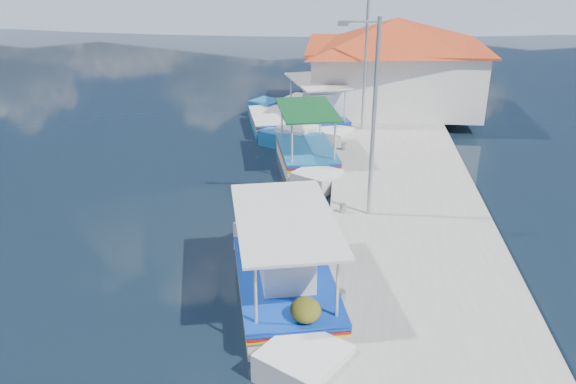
{
  "coord_description": "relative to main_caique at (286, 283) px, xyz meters",
  "views": [
    {
      "loc": [
        3.63,
        -15.1,
        8.54
      ],
      "look_at": [
        2.1,
        1.62,
        1.3
      ],
      "focal_mm": 37.21,
      "sensor_mm": 36.0,
      "label": 1
    }
  ],
  "objects": [
    {
      "name": "caique_far",
      "position": [
        0.05,
        15.04,
        -0.04
      ],
      "size": [
        3.7,
        6.81,
        2.53
      ],
      "rotation": [
        0.0,
        0.0,
        -0.35
      ],
      "color": "white",
      "rests_on": "ground"
    },
    {
      "name": "quay",
      "position": [
        3.48,
        8.3,
        -0.26
      ],
      "size": [
        5.0,
        44.0,
        0.5
      ],
      "primitive_type": "cube",
      "color": "#AEABA3",
      "rests_on": "ground"
    },
    {
      "name": "ground",
      "position": [
        -2.42,
        2.3,
        -0.51
      ],
      "size": [
        160.0,
        160.0,
        0.0
      ],
      "primitive_type": "plane",
      "color": "black",
      "rests_on": "ground"
    },
    {
      "name": "lamp_post_far",
      "position": [
        2.09,
        13.3,
        3.35
      ],
      "size": [
        1.21,
        0.14,
        6.0
      ],
      "color": "#A5A8AD",
      "rests_on": "quay"
    },
    {
      "name": "caique_green_canopy",
      "position": [
        -0.08,
        9.81,
        -0.12
      ],
      "size": [
        3.04,
        6.8,
        2.6
      ],
      "rotation": [
        0.0,
        0.0,
        -0.22
      ],
      "color": "white",
      "rests_on": "ground"
    },
    {
      "name": "lamp_post_near",
      "position": [
        2.09,
        4.3,
        3.35
      ],
      "size": [
        1.21,
        0.14,
        6.0
      ],
      "color": "#A5A8AD",
      "rests_on": "quay"
    },
    {
      "name": "main_caique",
      "position": [
        0.0,
        0.0,
        0.0
      ],
      "size": [
        3.5,
        7.77,
        2.63
      ],
      "rotation": [
        0.0,
        0.0,
        -0.23
      ],
      "color": "white",
      "rests_on": "ground"
    },
    {
      "name": "bollards",
      "position": [
        1.38,
        7.55,
        0.14
      ],
      "size": [
        0.2,
        17.2,
        0.3
      ],
      "color": "#A5A8AD",
      "rests_on": "quay"
    },
    {
      "name": "caique_blue_hull",
      "position": [
        -2.05,
        14.46,
        -0.21
      ],
      "size": [
        2.81,
        6.06,
        1.11
      ],
      "rotation": [
        0.0,
        0.0,
        -0.24
      ],
      "color": "#1A64A1",
      "rests_on": "ground"
    },
    {
      "name": "harbor_building",
      "position": [
        3.78,
        17.3,
        2.27
      ],
      "size": [
        10.49,
        10.49,
        4.4
      ],
      "color": "white",
      "rests_on": "quay"
    }
  ]
}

